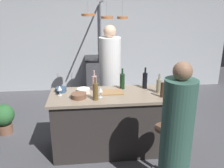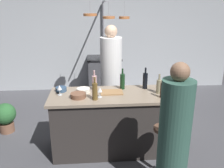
# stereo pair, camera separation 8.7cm
# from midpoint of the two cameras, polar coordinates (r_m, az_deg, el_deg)

# --- Properties ---
(ground_plane) EXTENTS (9.00, 9.00, 0.00)m
(ground_plane) POSITION_cam_midpoint_polar(r_m,az_deg,el_deg) (3.89, -0.42, -14.81)
(ground_plane) COLOR #4C4C51
(back_wall) EXTENTS (6.40, 0.16, 2.60)m
(back_wall) POSITION_cam_midpoint_polar(r_m,az_deg,el_deg) (6.14, -3.12, 10.77)
(back_wall) COLOR #B2B7BC
(back_wall) RESTS_ON ground_plane
(kitchen_island) EXTENTS (1.80, 0.72, 0.90)m
(kitchen_island) POSITION_cam_midpoint_polar(r_m,az_deg,el_deg) (3.66, -0.44, -8.90)
(kitchen_island) COLOR #332D2B
(kitchen_island) RESTS_ON ground_plane
(stove_range) EXTENTS (0.80, 0.64, 0.89)m
(stove_range) POSITION_cam_midpoint_polar(r_m,az_deg,el_deg) (5.94, -2.76, 2.05)
(stove_range) COLOR #47474C
(stove_range) RESTS_ON ground_plane
(chef) EXTENTS (0.38, 0.38, 1.78)m
(chef) POSITION_cam_midpoint_polar(r_m,az_deg,el_deg) (4.34, -1.06, 0.98)
(chef) COLOR white
(chef) RESTS_ON ground_plane
(bar_stool_right) EXTENTS (0.28, 0.28, 0.68)m
(bar_stool_right) POSITION_cam_midpoint_polar(r_m,az_deg,el_deg) (3.28, 11.21, -14.44)
(bar_stool_right) COLOR #4C4C51
(bar_stool_right) RESTS_ON ground_plane
(guest_right) EXTENTS (0.34, 0.34, 1.60)m
(guest_right) POSITION_cam_midpoint_polar(r_m,az_deg,el_deg) (2.77, 13.81, -12.47)
(guest_right) COLOR #33594C
(guest_right) RESTS_ON ground_plane
(overhead_pot_rack) EXTENTS (0.88, 1.32, 2.17)m
(overhead_pot_rack) POSITION_cam_midpoint_polar(r_m,az_deg,el_deg) (5.23, -2.74, 13.35)
(overhead_pot_rack) COLOR gray
(overhead_pot_rack) RESTS_ON ground_plane
(potted_plant) EXTENTS (0.36, 0.36, 0.52)m
(potted_plant) POSITION_cam_midpoint_polar(r_m,az_deg,el_deg) (4.56, -24.46, -7.07)
(potted_plant) COLOR brown
(potted_plant) RESTS_ON ground_plane
(cutting_board) EXTENTS (0.32, 0.22, 0.02)m
(cutting_board) POSITION_cam_midpoint_polar(r_m,az_deg,el_deg) (3.52, -0.78, -1.93)
(cutting_board) COLOR #997047
(cutting_board) RESTS_ON kitchen_island
(pepper_mill) EXTENTS (0.05, 0.05, 0.21)m
(pepper_mill) POSITION_cam_midpoint_polar(r_m,az_deg,el_deg) (3.39, 10.90, -1.36)
(pepper_mill) COLOR #382319
(pepper_mill) RESTS_ON kitchen_island
(wine_bottle_red) EXTENTS (0.07, 0.07, 0.32)m
(wine_bottle_red) POSITION_cam_midpoint_polar(r_m,az_deg,el_deg) (3.65, 1.73, 0.70)
(wine_bottle_red) COLOR #143319
(wine_bottle_red) RESTS_ON kitchen_island
(wine_bottle_white) EXTENTS (0.07, 0.07, 0.29)m
(wine_bottle_white) POSITION_cam_midpoint_polar(r_m,az_deg,el_deg) (3.54, 10.18, -0.39)
(wine_bottle_white) COLOR gray
(wine_bottle_white) RESTS_ON kitchen_island
(wine_bottle_rose) EXTENTS (0.07, 0.07, 0.30)m
(wine_bottle_rose) POSITION_cam_midpoint_polar(r_m,az_deg,el_deg) (3.61, -4.84, 0.33)
(wine_bottle_rose) COLOR #B78C8E
(wine_bottle_rose) RESTS_ON kitchen_island
(wine_bottle_amber) EXTENTS (0.07, 0.07, 0.32)m
(wine_bottle_amber) POSITION_cam_midpoint_polar(r_m,az_deg,el_deg) (3.24, -4.63, -1.69)
(wine_bottle_amber) COLOR brown
(wine_bottle_amber) RESTS_ON kitchen_island
(wine_bottle_dark) EXTENTS (0.07, 0.07, 0.32)m
(wine_bottle_dark) POSITION_cam_midpoint_polar(r_m,az_deg,el_deg) (3.70, 7.01, 0.89)
(wine_bottle_dark) COLOR black
(wine_bottle_dark) RESTS_ON kitchen_island
(wine_glass_by_chef) EXTENTS (0.07, 0.07, 0.15)m
(wine_glass_by_chef) POSITION_cam_midpoint_polar(r_m,az_deg,el_deg) (3.47, -12.85, -1.01)
(wine_glass_by_chef) COLOR silver
(wine_glass_by_chef) RESTS_ON kitchen_island
(wine_glass_near_right_guest) EXTENTS (0.07, 0.07, 0.15)m
(wine_glass_near_right_guest) POSITION_cam_midpoint_polar(r_m,az_deg,el_deg) (3.33, -3.49, -1.44)
(wine_glass_near_right_guest) COLOR silver
(wine_glass_near_right_guest) RESTS_ON kitchen_island
(mixing_bowl_blue) EXTENTS (0.16, 0.16, 0.06)m
(mixing_bowl_blue) POSITION_cam_midpoint_polar(r_m,az_deg,el_deg) (3.64, -12.51, -1.31)
(mixing_bowl_blue) COLOR #334C6B
(mixing_bowl_blue) RESTS_ON kitchen_island
(mixing_bowl_ceramic) EXTENTS (0.19, 0.19, 0.06)m
(mixing_bowl_ceramic) POSITION_cam_midpoint_polar(r_m,az_deg,el_deg) (3.55, -7.39, -1.52)
(mixing_bowl_ceramic) COLOR silver
(mixing_bowl_ceramic) RESTS_ON kitchen_island
(mixing_bowl_wooden) EXTENTS (0.21, 0.21, 0.06)m
(mixing_bowl_wooden) POSITION_cam_midpoint_polar(r_m,az_deg,el_deg) (3.36, -8.53, -2.73)
(mixing_bowl_wooden) COLOR brown
(mixing_bowl_wooden) RESTS_ON kitchen_island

